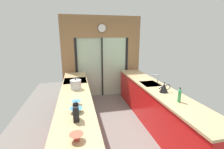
# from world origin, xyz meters

# --- Properties ---
(ground_plane) EXTENTS (5.04, 7.60, 0.02)m
(ground_plane) POSITION_xyz_m (0.00, 0.60, -0.01)
(ground_plane) COLOR slate
(back_wall_unit) EXTENTS (2.64, 0.12, 2.70)m
(back_wall_unit) POSITION_xyz_m (0.00, 2.40, 1.52)
(back_wall_unit) COLOR olive
(back_wall_unit) RESTS_ON ground_plane
(left_counter_run) EXTENTS (0.62, 3.80, 0.92)m
(left_counter_run) POSITION_xyz_m (-0.91, 0.13, 0.47)
(left_counter_run) COLOR red
(left_counter_run) RESTS_ON ground_plane
(right_counter_run) EXTENTS (0.62, 3.80, 0.92)m
(right_counter_run) POSITION_xyz_m (0.91, 0.30, 0.46)
(right_counter_run) COLOR red
(right_counter_run) RESTS_ON ground_plane
(sink_faucet) EXTENTS (0.19, 0.02, 0.22)m
(sink_faucet) POSITION_xyz_m (1.05, 0.55, 1.07)
(sink_faucet) COLOR #B7BABC
(sink_faucet) RESTS_ON right_counter_run
(oven_range) EXTENTS (0.60, 0.60, 0.92)m
(oven_range) POSITION_xyz_m (-0.91, 1.25, 0.46)
(oven_range) COLOR black
(oven_range) RESTS_ON ground_plane
(mixing_bowl_near) EXTENTS (0.16, 0.16, 0.08)m
(mixing_bowl_near) POSITION_xyz_m (-0.89, -1.26, 0.96)
(mixing_bowl_near) COLOR #BC4C38
(mixing_bowl_near) RESTS_ON left_counter_run
(mixing_bowl_mid) EXTENTS (0.20, 0.20, 0.07)m
(mixing_bowl_mid) POSITION_xyz_m (-0.89, -0.57, 0.96)
(mixing_bowl_mid) COLOR teal
(mixing_bowl_mid) RESTS_ON left_counter_run
(mixing_bowl_far) EXTENTS (0.16, 0.16, 0.07)m
(mixing_bowl_far) POSITION_xyz_m (-0.89, -0.30, 0.96)
(mixing_bowl_far) COLOR teal
(mixing_bowl_far) RESTS_ON left_counter_run
(knife_block) EXTENTS (0.08, 0.14, 0.28)m
(knife_block) POSITION_xyz_m (-0.89, -0.81, 1.03)
(knife_block) COLOR black
(knife_block) RESTS_ON left_counter_run
(stock_pot) EXTENTS (0.24, 0.24, 0.23)m
(stock_pot) POSITION_xyz_m (-0.89, 0.54, 1.02)
(stock_pot) COLOR #B7BABC
(stock_pot) RESTS_ON left_counter_run
(kettle) EXTENTS (0.27, 0.18, 0.22)m
(kettle) POSITION_xyz_m (0.89, -0.07, 1.02)
(kettle) COLOR black
(kettle) RESTS_ON right_counter_run
(soap_bottle) EXTENTS (0.06, 0.06, 0.27)m
(soap_bottle) POSITION_xyz_m (0.89, -0.58, 1.04)
(soap_bottle) COLOR #339E56
(soap_bottle) RESTS_ON right_counter_run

